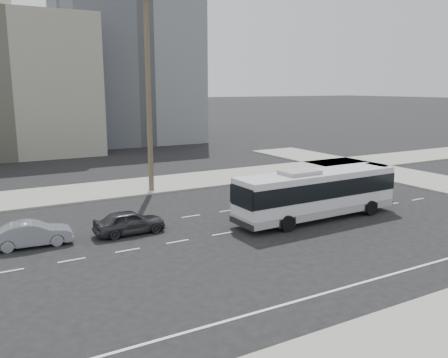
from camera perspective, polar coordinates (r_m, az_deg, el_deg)
ground at (r=30.13m, az=4.82°, el=-5.87°), size 700.00×700.00×0.00m
sidewalk_north at (r=43.38m, az=-6.78°, el=-0.49°), size 120.00×7.00×0.15m
midrise_gray_center at (r=79.64m, az=-12.06°, el=14.01°), size 20.00×20.00×26.00m
highrise_right at (r=262.34m, az=-16.56°, el=16.53°), size 26.00×26.00×70.00m
highrise_far at (r=297.32m, az=-13.03°, el=15.06°), size 22.00×22.00×60.00m
city_bus at (r=32.02m, az=11.36°, el=-1.62°), size 12.22×3.00×3.49m
car_a at (r=29.04m, az=-11.55°, el=-5.20°), size 1.79×4.35×1.48m
car_b at (r=28.43m, az=-22.52°, el=-6.26°), size 1.84×4.44×1.43m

